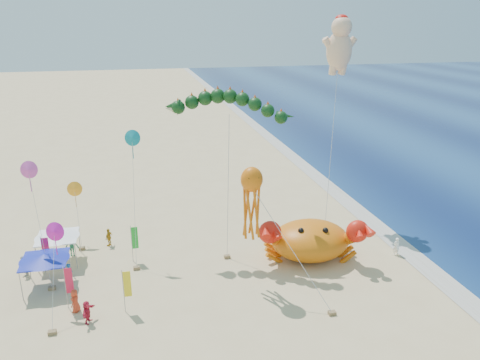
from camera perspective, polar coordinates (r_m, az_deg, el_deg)
name	(u,v)px	position (r m, az deg, el deg)	size (l,w,h in m)	color
ground	(269,260)	(39.30, 3.55, -9.72)	(320.00, 320.00, 0.00)	#D1B784
foam_strip	(400,245)	(43.94, 18.87, -7.51)	(320.00, 320.00, 0.00)	silver
crab_inflatable	(311,239)	(39.25, 8.63, -7.15)	(8.81, 6.58, 3.86)	#D6660B
dragon_kite	(227,109)	(37.66, -1.56, 8.66)	(10.18, 5.20, 13.23)	black
cherub_kite	(340,44)	(46.23, 12.08, 15.96)	(4.05, 6.25, 19.29)	#FFC59B
octopus_kite	(252,198)	(33.24, 1.47, -2.15)	(5.36, 6.16, 9.13)	orange
canopy_blue	(44,257)	(37.38, -22.76, -8.67)	(3.52, 3.52, 2.71)	gray
canopy_white	(57,235)	(40.67, -21.42, -6.21)	(3.47, 3.47, 2.71)	gray
feather_flags	(94,262)	(36.36, -17.38, -9.56)	(7.28, 7.06, 3.20)	gray
beachgoers	(126,264)	(37.92, -13.73, -9.96)	(30.52, 12.34, 1.82)	white
small_kites	(75,191)	(37.88, -19.42, -1.25)	(8.92, 13.63, 10.61)	#0C7C8C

